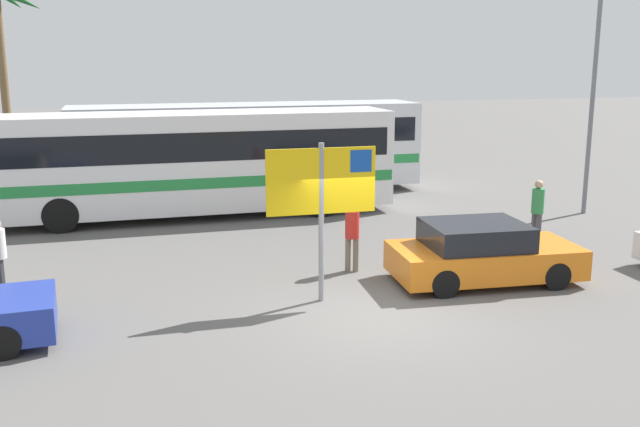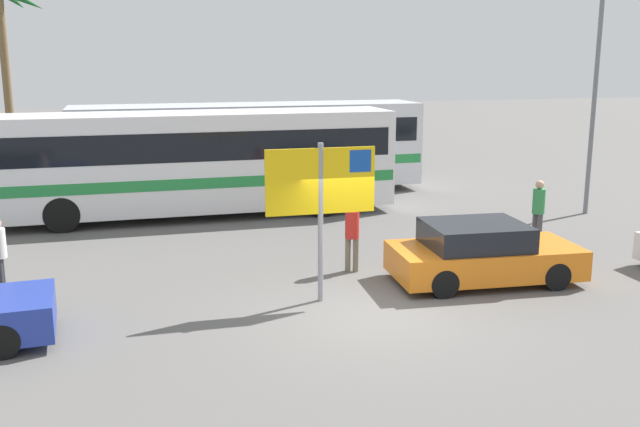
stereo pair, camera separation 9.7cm
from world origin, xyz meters
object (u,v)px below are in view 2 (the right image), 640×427
Objects in this scene: ferry_sign at (323,187)px; pedestrian_crossing_lot at (538,207)px; car_orange at (482,254)px; bus_front_coach at (193,159)px; pedestrian_by_bus at (352,231)px; bus_rear_coach at (250,144)px.

ferry_sign is 7.29m from pedestrian_crossing_lot.
car_orange is at bearing 4.82° from ferry_sign.
pedestrian_by_bus is (2.86, -6.81, -0.83)m from bus_front_coach.
pedestrian_by_bus is (0.54, -10.04, -0.83)m from bus_rear_coach.
bus_front_coach is 7.43m from pedestrian_by_bus.
bus_rear_coach is at bearing 54.28° from bus_front_coach.
pedestrian_by_bus is at bearing 153.30° from car_orange.
ferry_sign is (-0.64, -11.77, 0.54)m from bus_rear_coach.
bus_rear_coach is 7.20× the size of pedestrian_crossing_lot.
pedestrian_crossing_lot is at bearing -56.45° from bus_rear_coach.
pedestrian_by_bus is 0.96× the size of pedestrian_crossing_lot.
ferry_sign is 0.77× the size of car_orange.
ferry_sign reaches higher than car_orange.
car_orange is 2.54× the size of pedestrian_by_bus.
pedestrian_by_bus is at bearing 177.60° from pedestrian_crossing_lot.
pedestrian_crossing_lot is at bearing -34.87° from bus_front_coach.
bus_rear_coach is 3.81× the size of ferry_sign.
pedestrian_crossing_lot is (5.98, -9.01, -0.79)m from bus_rear_coach.
pedestrian_by_bus is at bearing -67.19° from bus_front_coach.
bus_rear_coach is 2.93× the size of car_orange.
car_orange is (5.35, -8.30, -1.15)m from bus_front_coach.
bus_front_coach is 1.00× the size of bus_rear_coach.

